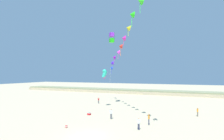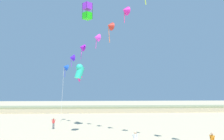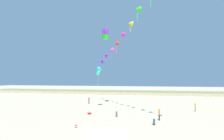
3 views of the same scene
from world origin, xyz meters
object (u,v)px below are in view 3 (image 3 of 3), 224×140
at_px(beach_cooler, 89,113).
at_px(beach_ball, 76,126).
at_px(person_near_left, 154,118).
at_px(person_near_right, 89,100).
at_px(person_far_right, 117,111).
at_px(person_mid_center, 159,114).
at_px(person_far_left, 195,106).
at_px(large_kite_low_lead, 99,71).
at_px(large_kite_mid_trail, 105,34).

relative_size(beach_cooler, beach_ball, 1.59).
xyz_separation_m(person_near_left, person_near_right, (-14.82, 17.05, -0.06)).
xyz_separation_m(person_far_right, beach_ball, (-3.95, -6.81, -0.84)).
relative_size(person_mid_center, beach_ball, 4.76).
bearing_deg(beach_ball, person_far_right, 59.90).
bearing_deg(person_near_right, beach_cooler, -70.61).
distance_m(person_near_left, person_far_right, 6.81).
relative_size(person_far_left, large_kite_low_lead, 0.69).
distance_m(person_mid_center, person_far_left, 11.09).
relative_size(person_far_left, person_far_right, 0.89).
height_order(large_kite_mid_trail, beach_cooler, large_kite_mid_trail).
relative_size(person_near_right, person_far_right, 0.89).
height_order(person_mid_center, large_kite_mid_trail, large_kite_mid_trail).
distance_m(person_mid_center, large_kite_low_lead, 16.79).
bearing_deg(large_kite_low_lead, beach_ball, -84.67).
xyz_separation_m(large_kite_low_lead, large_kite_mid_trail, (0.85, 2.22, 8.66)).
xyz_separation_m(person_far_right, beach_cooler, (-4.90, 1.14, -0.81)).
xyz_separation_m(person_far_left, beach_cooler, (-18.40, -6.48, -0.69)).
xyz_separation_m(person_mid_center, person_far_right, (-6.49, 0.97, 0.02)).
height_order(beach_cooler, beach_ball, beach_cooler).
relative_size(person_near_left, person_near_right, 1.07).
xyz_separation_m(person_mid_center, large_kite_low_lead, (-11.89, 9.82, 6.63)).
relative_size(person_far_left, large_kite_mid_trail, 0.68).
distance_m(person_mid_center, person_far_right, 6.56).
bearing_deg(large_kite_mid_trail, beach_cooler, -92.01).
xyz_separation_m(person_near_right, person_far_left, (22.67, -5.64, -0.00)).
bearing_deg(person_near_right, large_kite_low_lead, -49.51).
height_order(person_far_left, beach_ball, person_far_left).
distance_m(person_far_left, person_far_right, 15.50).
bearing_deg(beach_ball, beach_cooler, 96.87).
height_order(person_far_left, beach_cooler, person_far_left).
relative_size(person_mid_center, large_kite_low_lead, 0.76).
bearing_deg(person_mid_center, person_far_right, 171.50).
xyz_separation_m(large_kite_mid_trail, beach_ball, (0.61, -17.88, -16.10)).
bearing_deg(beach_ball, large_kite_low_lead, 95.33).
bearing_deg(large_kite_mid_trail, beach_ball, -88.06).
relative_size(person_near_left, beach_cooler, 2.90).
relative_size(person_mid_center, person_far_left, 1.10).
distance_m(person_near_right, person_far_left, 23.36).
xyz_separation_m(person_near_left, beach_cooler, (-10.55, 4.93, -0.75)).
bearing_deg(person_mid_center, large_kite_low_lead, 140.46).
bearing_deg(beach_cooler, beach_ball, -83.13).
relative_size(person_far_left, beach_cooler, 2.71).
bearing_deg(large_kite_low_lead, person_mid_center, -39.54).
distance_m(person_near_right, beach_cooler, 12.87).
bearing_deg(large_kite_low_lead, large_kite_mid_trail, 69.01).
relative_size(person_near_left, beach_ball, 4.62).
height_order(person_mid_center, person_far_right, person_far_right).
bearing_deg(beach_cooler, person_near_left, -25.05).
bearing_deg(person_far_right, person_far_left, 29.44).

